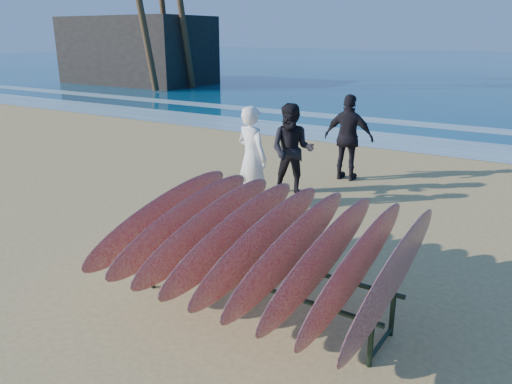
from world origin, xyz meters
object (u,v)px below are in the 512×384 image
at_px(person_dark_a, 292,150).
at_px(person_dark_b, 349,138).
at_px(building, 137,50).
at_px(person_white, 252,158).
at_px(surfboard_rack, 262,242).

height_order(person_dark_a, person_dark_b, person_dark_b).
relative_size(person_dark_b, building, 0.20).
xyz_separation_m(person_dark_a, building, (-20.10, 16.26, 1.18)).
distance_m(person_white, person_dark_a, 1.08).
xyz_separation_m(surfboard_rack, person_dark_a, (-1.80, 4.16, 0.06)).
relative_size(person_dark_a, person_dark_b, 0.98).
bearing_deg(person_white, surfboard_rack, 140.35).
bearing_deg(surfboard_rack, person_dark_b, 103.69).
xyz_separation_m(person_dark_b, building, (-20.63, 14.56, 1.16)).
distance_m(person_dark_a, person_dark_b, 1.78).
relative_size(surfboard_rack, person_dark_b, 1.69).
xyz_separation_m(surfboard_rack, person_white, (-2.10, 3.12, 0.08)).
bearing_deg(person_white, person_dark_b, -90.42).
bearing_deg(person_dark_b, surfboard_rack, 99.75).
bearing_deg(person_dark_a, surfboard_rack, -82.54).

